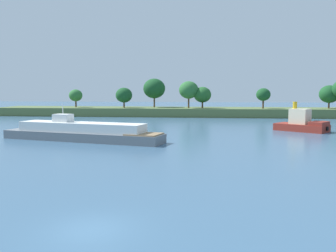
# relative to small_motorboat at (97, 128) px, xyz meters

# --- Properties ---
(ground_plane) EXTENTS (400.00, 400.00, 0.00)m
(ground_plane) POSITION_rel_small_motorboat_xyz_m (13.64, -44.19, -0.23)
(ground_plane) COLOR #3D607F
(treeline_island) EXTENTS (99.13, 12.93, 10.29)m
(treeline_island) POSITION_rel_small_motorboat_xyz_m (13.38, 36.33, 2.16)
(treeline_island) COLOR #566B3D
(treeline_island) RESTS_ON ground
(small_motorboat) EXTENTS (4.60, 2.24, 0.89)m
(small_motorboat) POSITION_rel_small_motorboat_xyz_m (0.00, 0.00, 0.00)
(small_motorboat) COLOR #19472D
(small_motorboat) RESTS_ON ground
(tugboat) EXTENTS (9.17, 8.32, 5.01)m
(tugboat) POSITION_rel_small_motorboat_xyz_m (35.54, 1.88, 1.05)
(tugboat) COLOR maroon
(tugboat) RESTS_ON ground
(white_riverboat) EXTENTS (23.96, 9.45, 5.02)m
(white_riverboat) POSITION_rel_small_motorboat_xyz_m (2.06, -13.47, 0.95)
(white_riverboat) COLOR slate
(white_riverboat) RESTS_ON ground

